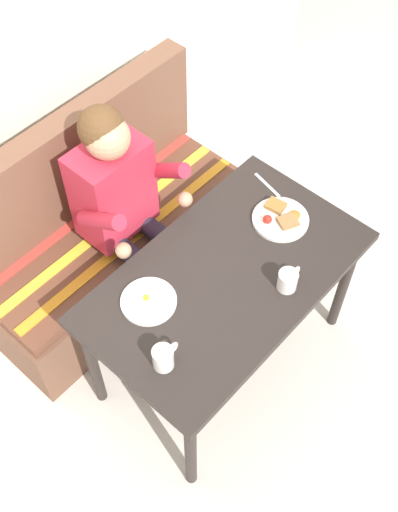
{
  "coord_description": "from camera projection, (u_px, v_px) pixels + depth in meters",
  "views": [
    {
      "loc": [
        -1.16,
        -0.9,
        2.87
      ],
      "look_at": [
        0.0,
        0.15,
        0.72
      ],
      "focal_mm": 44.78,
      "sensor_mm": 36.0,
      "label": 1
    }
  ],
  "objects": [
    {
      "name": "person",
      "position": [
        124.0,
        200.0,
        2.81
      ],
      "size": [
        0.45,
        0.61,
        1.21
      ],
      "color": "#BD273B",
      "rests_on": "ground"
    },
    {
      "name": "fork",
      "position": [
        267.0,
        185.0,
        2.88
      ],
      "size": [
        0.05,
        0.17,
        0.0
      ],
      "primitive_type": "cube",
      "rotation": [
        0.0,
        0.0,
        -0.22
      ],
      "color": "silver",
      "rests_on": "table"
    },
    {
      "name": "plate_breakfast",
      "position": [
        281.0,
        218.0,
        2.75
      ],
      "size": [
        0.25,
        0.25,
        0.05
      ],
      "color": "white",
      "rests_on": "table"
    },
    {
      "name": "ground_plane",
      "position": [
        221.0,
        357.0,
        3.18
      ],
      "size": [
        8.0,
        8.0,
        0.0
      ],
      "primitive_type": "plane",
      "color": "beige"
    },
    {
      "name": "coffee_mug_second",
      "position": [
        163.0,
        357.0,
        2.32
      ],
      "size": [
        0.12,
        0.08,
        0.1
      ],
      "color": "white",
      "rests_on": "table"
    },
    {
      "name": "couch",
      "position": [
        109.0,
        236.0,
        3.22
      ],
      "size": [
        1.44,
        0.56,
        1.0
      ],
      "color": "brown",
      "rests_on": "ground"
    },
    {
      "name": "coffee_mug",
      "position": [
        288.0,
        280.0,
        2.52
      ],
      "size": [
        0.12,
        0.08,
        0.09
      ],
      "color": "white",
      "rests_on": "table"
    },
    {
      "name": "table",
      "position": [
        226.0,
        286.0,
        2.66
      ],
      "size": [
        1.2,
        0.7,
        0.73
      ],
      "color": "black",
      "rests_on": "ground"
    },
    {
      "name": "plate_eggs",
      "position": [
        149.0,
        301.0,
        2.51
      ],
      "size": [
        0.22,
        0.22,
        0.04
      ],
      "color": "white",
      "rests_on": "table"
    }
  ]
}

